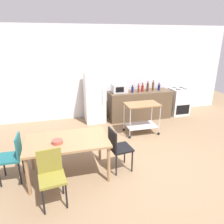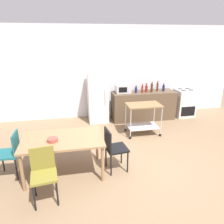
# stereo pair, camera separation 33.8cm
# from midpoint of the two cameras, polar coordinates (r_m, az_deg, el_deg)

# --- Properties ---
(ground_plane) EXTENTS (12.00, 12.00, 0.00)m
(ground_plane) POSITION_cam_midpoint_polar(r_m,az_deg,el_deg) (4.60, 10.20, -14.13)
(ground_plane) COLOR #8C7051
(back_wall) EXTENTS (8.40, 0.12, 2.90)m
(back_wall) POSITION_cam_midpoint_polar(r_m,az_deg,el_deg) (6.99, 1.44, 10.65)
(back_wall) COLOR white
(back_wall) RESTS_ON ground_plane
(kitchen_counter) EXTENTS (2.00, 0.64, 0.90)m
(kitchen_counter) POSITION_cam_midpoint_polar(r_m,az_deg,el_deg) (6.91, 9.75, 1.74)
(kitchen_counter) COLOR brown
(kitchen_counter) RESTS_ON ground_plane
(dining_table) EXTENTS (1.50, 0.90, 0.75)m
(dining_table) POSITION_cam_midpoint_polar(r_m,az_deg,el_deg) (4.06, -10.78, -8.04)
(dining_table) COLOR #A37A51
(dining_table) RESTS_ON ground_plane
(chair_teal) EXTENTS (0.41, 0.41, 0.89)m
(chair_teal) POSITION_cam_midpoint_polar(r_m,az_deg,el_deg) (4.36, -23.66, -9.74)
(chair_teal) COLOR #1E666B
(chair_teal) RESTS_ON ground_plane
(chair_olive) EXTENTS (0.45, 0.45, 0.89)m
(chair_olive) POSITION_cam_midpoint_polar(r_m,az_deg,el_deg) (3.60, -15.35, -15.19)
(chair_olive) COLOR olive
(chair_olive) RESTS_ON ground_plane
(chair_black) EXTENTS (0.45, 0.45, 0.89)m
(chair_black) POSITION_cam_midpoint_polar(r_m,az_deg,el_deg) (4.16, 2.75, -9.37)
(chair_black) COLOR black
(chair_black) RESTS_ON ground_plane
(stove_oven) EXTENTS (0.60, 0.61, 0.92)m
(stove_oven) POSITION_cam_midpoint_polar(r_m,az_deg,el_deg) (7.56, 20.06, 2.37)
(stove_oven) COLOR white
(stove_oven) RESTS_ON ground_plane
(refrigerator) EXTENTS (0.60, 0.63, 1.55)m
(refrigerator) POSITION_cam_midpoint_polar(r_m,az_deg,el_deg) (6.55, -2.37, 3.99)
(refrigerator) COLOR white
(refrigerator) RESTS_ON ground_plane
(kitchen_cart) EXTENTS (0.91, 0.57, 0.85)m
(kitchen_cart) POSITION_cam_midpoint_polar(r_m,az_deg,el_deg) (5.77, 10.09, -0.59)
(kitchen_cart) COLOR olive
(kitchen_cart) RESTS_ON ground_plane
(microwave) EXTENTS (0.46, 0.35, 0.26)m
(microwave) POSITION_cam_midpoint_polar(r_m,az_deg,el_deg) (6.59, 4.44, 6.32)
(microwave) COLOR silver
(microwave) RESTS_ON kitchen_counter
(bottle_soda) EXTENTS (0.07, 0.07, 0.23)m
(bottle_soda) POSITION_cam_midpoint_polar(r_m,az_deg,el_deg) (6.62, 7.94, 5.92)
(bottle_soda) COLOR navy
(bottle_soda) RESTS_ON kitchen_counter
(bottle_olive_oil) EXTENTS (0.06, 0.06, 0.28)m
(bottle_olive_oil) POSITION_cam_midpoint_polar(r_m,az_deg,el_deg) (6.66, 9.60, 6.11)
(bottle_olive_oil) COLOR maroon
(bottle_olive_oil) RESTS_ON kitchen_counter
(bottle_hot_sauce) EXTENTS (0.08, 0.08, 0.27)m
(bottle_hot_sauce) POSITION_cam_midpoint_polar(r_m,az_deg,el_deg) (6.77, 10.66, 6.21)
(bottle_hot_sauce) COLOR maroon
(bottle_hot_sauce) RESTS_ON kitchen_counter
(bottle_soy_sauce) EXTENTS (0.07, 0.07, 0.31)m
(bottle_soy_sauce) POSITION_cam_midpoint_polar(r_m,az_deg,el_deg) (6.80, 12.07, 6.41)
(bottle_soy_sauce) COLOR #4C2D19
(bottle_soy_sauce) RESTS_ON kitchen_counter
(bottle_sparkling_water) EXTENTS (0.06, 0.06, 0.32)m
(bottle_sparkling_water) POSITION_cam_midpoint_polar(r_m,az_deg,el_deg) (6.96, 13.52, 6.61)
(bottle_sparkling_water) COLOR #4C2D19
(bottle_sparkling_water) RESTS_ON kitchen_counter
(bottle_wine) EXTENTS (0.08, 0.08, 0.24)m
(bottle_wine) POSITION_cam_midpoint_polar(r_m,az_deg,el_deg) (7.01, 15.07, 6.25)
(bottle_wine) COLOR navy
(bottle_wine) RESTS_ON kitchen_counter
(fruit_bowl) EXTENTS (0.19, 0.19, 0.06)m
(fruit_bowl) POSITION_cam_midpoint_polar(r_m,az_deg,el_deg) (3.94, -13.36, -7.36)
(fruit_bowl) COLOR #B24C3F
(fruit_bowl) RESTS_ON dining_table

